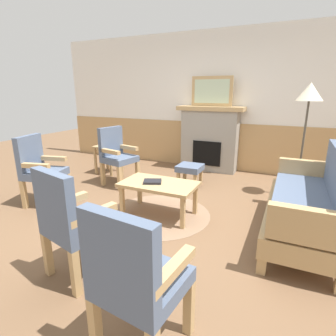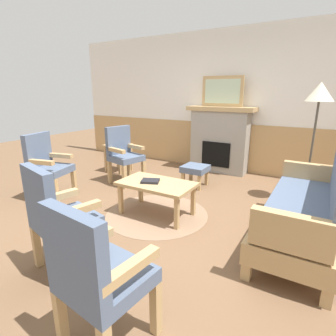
# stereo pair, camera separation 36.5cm
# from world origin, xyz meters

# --- Properties ---
(ground_plane) EXTENTS (14.00, 14.00, 0.00)m
(ground_plane) POSITION_xyz_m (0.00, 0.00, 0.00)
(ground_plane) COLOR brown
(wall_back) EXTENTS (7.20, 0.14, 2.70)m
(wall_back) POSITION_xyz_m (0.00, 2.60, 1.31)
(wall_back) COLOR white
(wall_back) RESTS_ON ground_plane
(fireplace) EXTENTS (1.30, 0.44, 1.28)m
(fireplace) POSITION_xyz_m (0.00, 2.35, 0.65)
(fireplace) COLOR gray
(fireplace) RESTS_ON ground_plane
(framed_picture) EXTENTS (0.80, 0.04, 0.56)m
(framed_picture) POSITION_xyz_m (0.00, 2.35, 1.56)
(framed_picture) COLOR tan
(framed_picture) RESTS_ON fireplace
(couch) EXTENTS (0.70, 1.80, 0.98)m
(couch) POSITION_xyz_m (1.72, 0.20, 0.40)
(couch) COLOR tan
(couch) RESTS_ON ground_plane
(coffee_table) EXTENTS (0.96, 0.56, 0.44)m
(coffee_table) POSITION_xyz_m (0.02, 0.03, 0.39)
(coffee_table) COLOR tan
(coffee_table) RESTS_ON ground_plane
(round_rug) EXTENTS (1.34, 1.34, 0.01)m
(round_rug) POSITION_xyz_m (0.02, 0.03, 0.00)
(round_rug) COLOR #896B51
(round_rug) RESTS_ON ground_plane
(book_on_table) EXTENTS (0.27, 0.25, 0.03)m
(book_on_table) POSITION_xyz_m (-0.06, -0.00, 0.46)
(book_on_table) COLOR black
(book_on_table) RESTS_ON coffee_table
(footstool) EXTENTS (0.40, 0.40, 0.36)m
(footstool) POSITION_xyz_m (-0.02, 1.28, 0.28)
(footstool) COLOR tan
(footstool) RESTS_ON ground_plane
(armchair_near_fireplace) EXTENTS (0.58, 0.58, 0.98)m
(armchair_near_fireplace) POSITION_xyz_m (-1.67, -0.33, 0.54)
(armchair_near_fireplace) COLOR tan
(armchair_near_fireplace) RESTS_ON ground_plane
(armchair_by_window_left) EXTENTS (0.57, 0.57, 0.98)m
(armchair_by_window_left) POSITION_xyz_m (-1.20, 0.84, 0.54)
(armchair_by_window_left) COLOR tan
(armchair_by_window_left) RESTS_ON ground_plane
(armchair_front_left) EXTENTS (0.58, 0.58, 0.98)m
(armchair_front_left) POSITION_xyz_m (-0.09, -1.35, 0.54)
(armchair_front_left) COLOR tan
(armchair_front_left) RESTS_ON ground_plane
(armchair_front_center) EXTENTS (0.53, 0.53, 0.98)m
(armchair_front_center) POSITION_xyz_m (0.76, -1.74, 0.54)
(armchair_front_center) COLOR tan
(armchair_front_center) RESTS_ON ground_plane
(side_table) EXTENTS (0.44, 0.44, 0.55)m
(side_table) POSITION_xyz_m (-1.73, 1.31, 0.43)
(side_table) COLOR tan
(side_table) RESTS_ON ground_plane
(floor_lamp_by_couch) EXTENTS (0.36, 0.36, 1.68)m
(floor_lamp_by_couch) POSITION_xyz_m (1.65, 1.52, 1.45)
(floor_lamp_by_couch) COLOR #332D28
(floor_lamp_by_couch) RESTS_ON ground_plane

